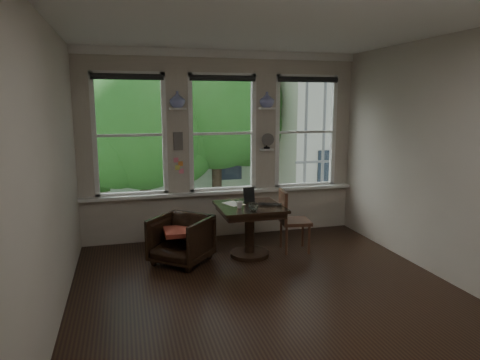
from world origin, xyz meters
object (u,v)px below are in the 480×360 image
object	(u,v)px
laptop	(270,205)
mug	(239,205)
table	(250,231)
armchair_left	(181,240)
side_chair_right	(295,221)

from	to	relation	value
laptop	mug	bearing A→B (deg)	-160.57
table	mug	distance (m)	0.47
armchair_left	mug	world-z (taller)	mug
armchair_left	side_chair_right	bearing A→B (deg)	42.68
armchair_left	mug	xyz separation A→B (m)	(0.81, -0.09, 0.47)
laptop	table	bearing A→B (deg)	177.70
side_chair_right	table	bearing A→B (deg)	100.55
mug	table	bearing A→B (deg)	29.45
table	mug	bearing A→B (deg)	-150.55
table	mug	world-z (taller)	mug
table	laptop	distance (m)	0.48
armchair_left	laptop	size ratio (longest dim) A/B	2.29
side_chair_right	laptop	world-z (taller)	side_chair_right
table	laptop	world-z (taller)	laptop
armchair_left	laptop	world-z (taller)	laptop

